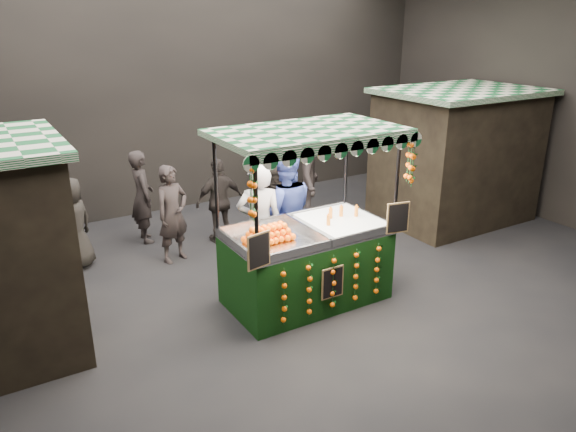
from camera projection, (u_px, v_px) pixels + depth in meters
ground at (310, 302)px, 7.83m from camera, size 12.00×12.00×0.00m
market_hall at (314, 60)px, 6.66m from camera, size 12.10×10.10×5.05m
neighbour_stall_right at (456, 155)px, 10.71m from camera, size 3.00×2.20×2.60m
juice_stall at (308, 251)px, 7.62m from camera, size 2.59×1.52×2.51m
vendor_grey at (260, 224)px, 8.16m from camera, size 0.81×0.68×1.88m
vendor_blue at (285, 212)px, 8.53m from camera, size 1.15×1.03×1.97m
shopper_0 at (173, 214)px, 8.93m from camera, size 0.70×0.57×1.65m
shopper_1 at (279, 209)px, 9.34m from camera, size 0.88×0.77×1.54m
shopper_2 at (220, 201)px, 9.73m from camera, size 0.91×0.39×1.55m
shopper_3 at (313, 174)px, 11.06m from camera, size 1.18×1.27×1.72m
shopper_4 at (72, 224)px, 8.68m from camera, size 0.89×0.81×1.53m
shopper_5 at (415, 169)px, 11.55m from camera, size 1.41×1.43×1.65m
shopper_6 at (269, 172)px, 11.35m from camera, size 0.60×0.71×1.65m
shopper_7 at (142, 197)px, 9.73m from camera, size 0.44×0.64×1.69m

